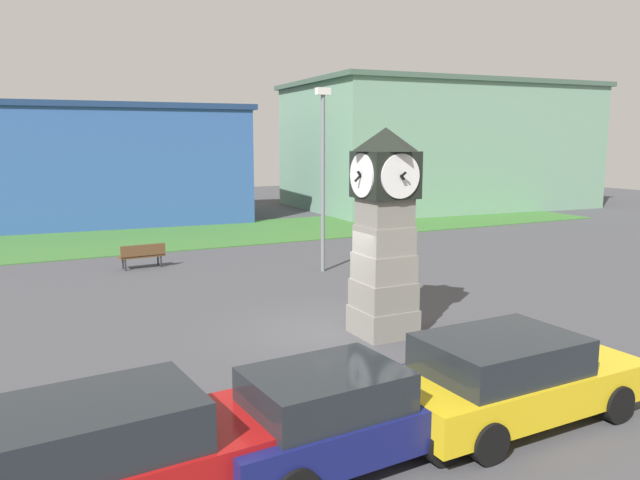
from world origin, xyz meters
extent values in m
plane|color=#424247|center=(0.00, 0.00, 0.00)|extent=(89.42, 89.42, 0.00)
cube|color=gray|center=(0.75, -0.79, 0.33)|extent=(1.31, 1.31, 0.66)
cube|color=slate|center=(0.75, -0.79, 0.99)|extent=(1.24, 1.24, 0.66)
cube|color=gray|center=(0.75, -0.79, 1.65)|extent=(1.17, 1.17, 0.66)
cube|color=gray|center=(0.75, -0.79, 2.31)|extent=(1.10, 1.10, 0.66)
cube|color=slate|center=(0.75, -0.79, 2.96)|extent=(1.03, 1.03, 0.66)
cube|color=black|center=(0.75, -0.79, 3.83)|extent=(1.22, 1.22, 1.07)
cylinder|color=white|center=(0.75, -0.15, 3.83)|extent=(1.00, 0.04, 1.00)
cube|color=black|center=(0.75, -0.12, 3.83)|extent=(0.06, 0.16, 0.21)
cube|color=black|center=(0.75, -0.12, 3.83)|extent=(0.04, 0.38, 0.04)
cylinder|color=white|center=(0.75, -1.42, 3.83)|extent=(1.00, 0.04, 1.00)
cube|color=black|center=(0.75, -1.45, 3.83)|extent=(0.06, 0.21, 0.15)
cube|color=black|center=(0.75, -1.45, 3.83)|extent=(0.04, 0.35, 0.22)
cylinder|color=white|center=(1.38, -0.79, 3.83)|extent=(0.04, 1.00, 1.00)
cube|color=black|center=(1.41, -0.79, 3.83)|extent=(0.07, 0.06, 0.23)
cube|color=black|center=(1.41, -0.79, 3.83)|extent=(0.31, 0.04, 0.28)
cylinder|color=white|center=(0.12, -0.79, 3.83)|extent=(0.04, 1.00, 1.00)
cube|color=black|center=(0.09, -0.79, 3.83)|extent=(0.16, 0.06, 0.21)
cube|color=black|center=(0.09, -0.79, 3.83)|extent=(0.30, 0.04, 0.29)
pyramid|color=black|center=(0.75, -0.79, 4.64)|extent=(1.29, 1.29, 0.54)
cylinder|color=maroon|center=(0.32, -5.15, 0.36)|extent=(0.20, 0.20, 0.72)
sphere|color=maroon|center=(0.32, -5.15, 0.75)|extent=(0.18, 0.18, 0.18)
cylinder|color=#333338|center=(0.92, -4.02, 0.36)|extent=(0.30, 0.30, 0.72)
sphere|color=#333338|center=(0.92, -4.02, 0.77)|extent=(0.27, 0.27, 0.27)
cube|color=#A51111|center=(-6.00, -5.57, 0.62)|extent=(4.47, 2.13, 0.69)
cube|color=#1E2328|center=(-6.32, -5.60, 1.28)|extent=(2.51, 1.83, 0.63)
cylinder|color=black|center=(-4.73, -4.62, 0.32)|extent=(0.66, 0.27, 0.64)
cube|color=navy|center=(-2.99, -5.62, 0.58)|extent=(4.02, 1.96, 0.61)
cube|color=#1E2328|center=(-3.28, -5.64, 1.17)|extent=(2.25, 1.71, 0.57)
cylinder|color=black|center=(-1.84, -4.73, 0.32)|extent=(0.65, 0.26, 0.64)
cylinder|color=black|center=(-1.73, -6.34, 0.32)|extent=(0.65, 0.26, 0.64)
cylinder|color=black|center=(-4.25, -4.89, 0.32)|extent=(0.65, 0.26, 0.64)
cube|color=gold|center=(0.25, -5.65, 0.58)|extent=(4.60, 2.07, 0.62)
cube|color=#1E2328|center=(-0.09, -5.66, 1.19)|extent=(2.55, 1.85, 0.59)
cylinder|color=black|center=(1.63, -4.69, 0.32)|extent=(0.65, 0.24, 0.64)
cylinder|color=black|center=(1.69, -6.52, 0.32)|extent=(0.65, 0.24, 0.64)
cylinder|color=black|center=(-1.18, -4.78, 0.32)|extent=(0.65, 0.24, 0.64)
cylinder|color=black|center=(-1.13, -6.61, 0.32)|extent=(0.65, 0.24, 0.64)
cube|color=brown|center=(-2.91, 9.74, 0.45)|extent=(1.63, 0.60, 0.08)
cube|color=brown|center=(-2.90, 9.49, 0.70)|extent=(1.60, 0.16, 0.40)
cylinder|color=#262628|center=(-2.29, 9.98, 0.23)|extent=(0.06, 0.06, 0.45)
cylinder|color=#262628|center=(-3.57, 9.90, 0.23)|extent=(0.06, 0.06, 0.45)
cylinder|color=#262628|center=(-2.26, 9.58, 0.23)|extent=(0.06, 0.06, 0.45)
cylinder|color=#262628|center=(-3.54, 9.50, 0.23)|extent=(0.06, 0.06, 0.45)
cylinder|color=#3F3F47|center=(10.85, 18.56, 0.41)|extent=(0.14, 0.14, 0.82)
cylinder|color=#3F3F47|center=(10.75, 18.39, 0.41)|extent=(0.14, 0.14, 0.82)
cube|color=#264CA5|center=(10.80, 18.48, 1.13)|extent=(0.41, 0.47, 0.61)
sphere|color=#8C664C|center=(10.80, 18.48, 1.54)|extent=(0.22, 0.22, 0.22)
cylinder|color=slate|center=(2.73, 6.32, 3.06)|extent=(0.14, 0.14, 6.12)
cube|color=silver|center=(2.73, 6.32, 6.24)|extent=(0.50, 0.24, 0.24)
cube|color=#2D5193|center=(-3.01, 24.04, 3.10)|extent=(17.33, 9.26, 6.21)
cube|color=navy|center=(-3.01, 24.04, 6.36)|extent=(17.85, 9.54, 0.30)
cube|color=gray|center=(19.83, 22.53, 4.03)|extent=(19.64, 13.00, 8.06)
cube|color=#405849|center=(19.83, 22.53, 8.21)|extent=(20.22, 13.39, 0.30)
cube|color=#386B2D|center=(-3.10, 16.39, 0.02)|extent=(53.65, 7.79, 0.04)
camera|label=1|loc=(-7.07, -13.03, 4.65)|focal=35.00mm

